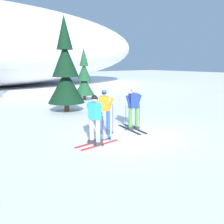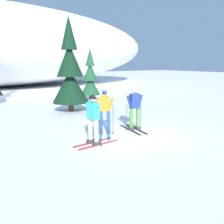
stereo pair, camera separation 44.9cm
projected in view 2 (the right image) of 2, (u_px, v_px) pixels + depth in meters
The scene contains 6 objects.
ground_plane at pixel (134, 136), 10.12m from camera, with size 120.00×120.00×0.00m, color white.
skier_orange_jacket at pixel (105, 111), 10.19m from camera, with size 1.25×1.67×1.79m.
skier_navy_jacket at pixel (135, 108), 10.72m from camera, with size 0.77×1.80×1.82m.
skier_cyan_jacket at pixel (93, 119), 8.85m from camera, with size 1.71×0.81×1.76m.
pine_tree_center_right at pixel (70, 73), 14.61m from camera, with size 2.08×2.08×5.39m.
pine_tree_far_right at pixel (90, 78), 19.42m from camera, with size 1.51×1.51×3.90m.
Camera 2 is at (-6.13, -7.64, 2.85)m, focal length 41.24 mm.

